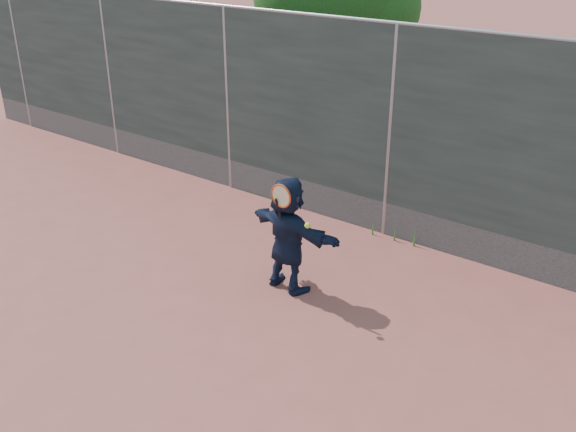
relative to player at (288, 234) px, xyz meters
The scene contains 5 objects.
ground 1.62m from the player, 82.23° to the right, with size 80.00×80.00×0.00m, color #9E4C42.
player is the anchor object (origin of this frame).
fence 2.24m from the player, 84.61° to the left, with size 20.00×0.06×3.03m.
swing_action 0.59m from the player, 66.38° to the right, with size 0.61×0.18×0.51m.
weed_clump 2.10m from the player, 75.92° to the left, with size 0.68×0.07×0.30m.
Camera 1 is at (4.00, -4.11, 4.20)m, focal length 40.00 mm.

